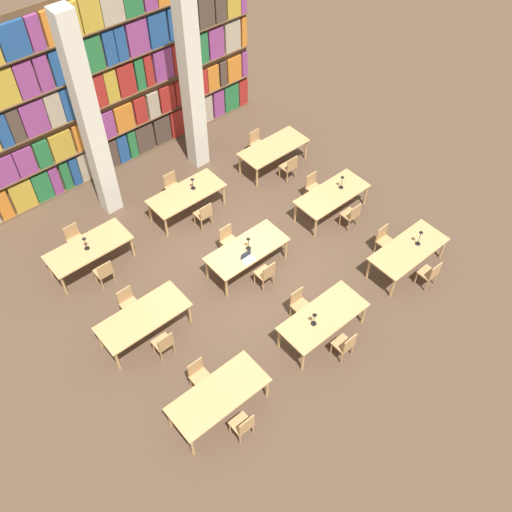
{
  "coord_description": "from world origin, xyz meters",
  "views": [
    {
      "loc": [
        -6.27,
        -7.65,
        11.77
      ],
      "look_at": [
        0.0,
        -0.27,
        0.68
      ],
      "focal_mm": 40.0,
      "sensor_mm": 36.0,
      "label": 1
    }
  ],
  "objects_px": {
    "laptop": "(248,258)",
    "desk_lamp_5": "(192,181)",
    "desk_lamp_0": "(314,317)",
    "chair_6": "(164,343)",
    "reading_table_4": "(247,250)",
    "chair_5": "(384,240)",
    "chair_1": "(199,375)",
    "chair_9": "(228,240)",
    "chair_7": "(128,302)",
    "desk_lamp_2": "(248,241)",
    "pillar_left": "(90,122)",
    "chair_4": "(430,273)",
    "reading_table_3": "(143,318)",
    "chair_11": "(313,186)",
    "chair_16": "(289,167)",
    "reading_table_0": "(219,396)",
    "reading_table_6": "(89,249)",
    "chair_10": "(352,215)",
    "reading_table_2": "(409,250)",
    "reading_table_5": "(332,195)",
    "chair_14": "(204,214)",
    "chair_8": "(266,273)",
    "chair_13": "(75,238)",
    "chair_17": "(257,143)",
    "chair_12": "(104,272)",
    "desk_lamp_1": "(420,235)",
    "desk_lamp_4": "(85,241)",
    "chair_2": "(345,345)",
    "desk_lamp_3": "(342,180)",
    "reading_table_1": "(323,318)",
    "reading_table_7": "(186,195)",
    "pillar_center": "(191,78)",
    "chair_3": "(299,304)"
  },
  "relations": [
    {
      "from": "chair_5",
      "to": "desk_lamp_4",
      "type": "relative_size",
      "value": 2.02
    },
    {
      "from": "desk_lamp_2",
      "to": "laptop",
      "type": "bearing_deg",
      "value": -132.09
    },
    {
      "from": "laptop",
      "to": "reading_table_6",
      "type": "bearing_deg",
      "value": 133.83
    },
    {
      "from": "desk_lamp_4",
      "to": "chair_1",
      "type": "bearing_deg",
      "value": -88.91
    },
    {
      "from": "chair_3",
      "to": "reading_table_2",
      "type": "xyz_separation_m",
      "value": [
        3.24,
        -0.7,
        0.21
      ]
    },
    {
      "from": "chair_2",
      "to": "desk_lamp_2",
      "type": "xyz_separation_m",
      "value": [
        0.05,
        3.56,
        0.57
      ]
    },
    {
      "from": "chair_1",
      "to": "desk_lamp_1",
      "type": "bearing_deg",
      "value": 173.55
    },
    {
      "from": "desk_lamp_4",
      "to": "chair_17",
      "type": "relative_size",
      "value": 0.5
    },
    {
      "from": "chair_5",
      "to": "chair_14",
      "type": "distance_m",
      "value": 5.03
    },
    {
      "from": "chair_11",
      "to": "chair_13",
      "type": "bearing_deg",
      "value": -22.78
    },
    {
      "from": "chair_9",
      "to": "chair_11",
      "type": "height_order",
      "value": "same"
    },
    {
      "from": "reading_table_4",
      "to": "laptop",
      "type": "xyz_separation_m",
      "value": [
        -0.21,
        -0.29,
        0.11
      ]
    },
    {
      "from": "chair_12",
      "to": "desk_lamp_1",
      "type": "bearing_deg",
      "value": -35.33
    },
    {
      "from": "reading_table_2",
      "to": "reading_table_5",
      "type": "distance_m",
      "value": 2.78
    },
    {
      "from": "laptop",
      "to": "desk_lamp_5",
      "type": "distance_m",
      "value": 3.13
    },
    {
      "from": "laptop",
      "to": "chair_12",
      "type": "height_order",
      "value": "laptop"
    },
    {
      "from": "chair_10",
      "to": "chair_17",
      "type": "bearing_deg",
      "value": 89.04
    },
    {
      "from": "desk_lamp_0",
      "to": "chair_6",
      "type": "distance_m",
      "value": 3.54
    },
    {
      "from": "reading_table_1",
      "to": "chair_6",
      "type": "bearing_deg",
      "value": 148.33
    },
    {
      "from": "desk_lamp_4",
      "to": "chair_12",
      "type": "bearing_deg",
      "value": -89.38
    },
    {
      "from": "desk_lamp_0",
      "to": "reading_table_7",
      "type": "height_order",
      "value": "desk_lamp_0"
    },
    {
      "from": "chair_7",
      "to": "laptop",
      "type": "xyz_separation_m",
      "value": [
        2.99,
        -1.01,
        0.32
      ]
    },
    {
      "from": "chair_6",
      "to": "desk_lamp_4",
      "type": "bearing_deg",
      "value": 89.4
    },
    {
      "from": "reading_table_1",
      "to": "chair_9",
      "type": "distance_m",
      "value": 3.58
    },
    {
      "from": "reading_table_4",
      "to": "chair_5",
      "type": "bearing_deg",
      "value": -31.51
    },
    {
      "from": "chair_17",
      "to": "chair_13",
      "type": "bearing_deg",
      "value": -0.17
    },
    {
      "from": "reading_table_0",
      "to": "chair_5",
      "type": "height_order",
      "value": "chair_5"
    },
    {
      "from": "pillar_left",
      "to": "chair_4",
      "type": "relative_size",
      "value": 6.89
    },
    {
      "from": "chair_10",
      "to": "chair_5",
      "type": "bearing_deg",
      "value": -91.55
    },
    {
      "from": "chair_17",
      "to": "desk_lamp_3",
      "type": "bearing_deg",
      "value": 94.44
    },
    {
      "from": "desk_lamp_3",
      "to": "chair_12",
      "type": "relative_size",
      "value": 0.51
    },
    {
      "from": "pillar_left",
      "to": "chair_2",
      "type": "distance_m",
      "value": 8.53
    },
    {
      "from": "chair_7",
      "to": "chair_11",
      "type": "height_order",
      "value": "same"
    },
    {
      "from": "desk_lamp_2",
      "to": "desk_lamp_5",
      "type": "xyz_separation_m",
      "value": [
        0.28,
        2.8,
        -0.02
      ]
    },
    {
      "from": "desk_lamp_1",
      "to": "desk_lamp_2",
      "type": "height_order",
      "value": "desk_lamp_1"
    },
    {
      "from": "pillar_center",
      "to": "chair_1",
      "type": "distance_m",
      "value": 8.39
    },
    {
      "from": "chair_11",
      "to": "chair_16",
      "type": "relative_size",
      "value": 1.0
    },
    {
      "from": "chair_8",
      "to": "desk_lamp_5",
      "type": "distance_m",
      "value": 3.61
    },
    {
      "from": "chair_10",
      "to": "chair_16",
      "type": "xyz_separation_m",
      "value": [
        0.07,
        2.66,
        0.0
      ]
    },
    {
      "from": "reading_table_3",
      "to": "reading_table_4",
      "type": "distance_m",
      "value": 3.23
    },
    {
      "from": "reading_table_1",
      "to": "reading_table_4",
      "type": "bearing_deg",
      "value": 90.19
    },
    {
      "from": "chair_6",
      "to": "reading_table_3",
      "type": "bearing_deg",
      "value": 92.25
    },
    {
      "from": "laptop",
      "to": "chair_11",
      "type": "distance_m",
      "value": 3.63
    },
    {
      "from": "reading_table_4",
      "to": "reading_table_5",
      "type": "distance_m",
      "value": 3.2
    },
    {
      "from": "chair_4",
      "to": "chair_17",
      "type": "xyz_separation_m",
      "value": [
        0.1,
        6.99,
        0.0
      ]
    },
    {
      "from": "reading_table_5",
      "to": "chair_14",
      "type": "height_order",
      "value": "chair_14"
    },
    {
      "from": "chair_1",
      "to": "chair_9",
      "type": "distance_m",
      "value": 4.14
    },
    {
      "from": "reading_table_0",
      "to": "chair_5",
      "type": "relative_size",
      "value": 2.53
    },
    {
      "from": "chair_14",
      "to": "desk_lamp_5",
      "type": "relative_size",
      "value": 2.17
    },
    {
      "from": "chair_8",
      "to": "chair_16",
      "type": "bearing_deg",
      "value": 39.29
    }
  ]
}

